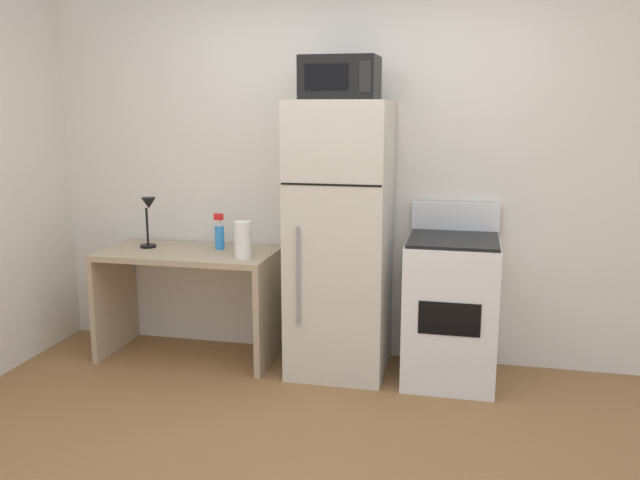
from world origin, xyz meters
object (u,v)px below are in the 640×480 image
at_px(refrigerator, 340,240).
at_px(desk, 189,283).
at_px(paper_towel_roll, 243,240).
at_px(microwave, 340,78).
at_px(desk_lamp, 148,214).
at_px(oven_range, 451,309).
at_px(spray_bottle, 220,235).

bearing_deg(refrigerator, desk, 179.71).
bearing_deg(paper_towel_roll, microwave, 8.57).
bearing_deg(refrigerator, desk_lamp, 178.29).
height_order(refrigerator, oven_range, refrigerator).
distance_m(spray_bottle, microwave, 1.35).
height_order(spray_bottle, oven_range, oven_range).
bearing_deg(spray_bottle, refrigerator, -7.40).
bearing_deg(spray_bottle, desk, -151.09).
bearing_deg(microwave, oven_range, 1.63).
bearing_deg(desk, desk_lamp, 173.18).
distance_m(desk, refrigerator, 1.11).
distance_m(paper_towel_roll, refrigerator, 0.63).
bearing_deg(paper_towel_roll, spray_bottle, 137.67).
height_order(spray_bottle, paper_towel_roll, spray_bottle).
bearing_deg(paper_towel_roll, oven_range, 4.86).
bearing_deg(desk, paper_towel_roll, -15.11).
bearing_deg(spray_bottle, oven_range, -4.10).
distance_m(paper_towel_roll, microwave, 1.19).
bearing_deg(desk_lamp, refrigerator, -1.71).
xyz_separation_m(desk, desk_lamp, (-0.29, 0.04, 0.46)).
height_order(spray_bottle, refrigerator, refrigerator).
distance_m(desk, oven_range, 1.77).
xyz_separation_m(desk, refrigerator, (1.06, -0.01, 0.35)).
bearing_deg(microwave, desk_lamp, 177.39).
height_order(desk_lamp, spray_bottle, desk_lamp).
bearing_deg(desk_lamp, spray_bottle, 8.39).
height_order(spray_bottle, microwave, microwave).
height_order(desk_lamp, refrigerator, refrigerator).
height_order(desk, microwave, microwave).
distance_m(desk, spray_bottle, 0.39).
xyz_separation_m(desk, microwave, (1.06, -0.03, 1.36)).
bearing_deg(spray_bottle, microwave, -8.77).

